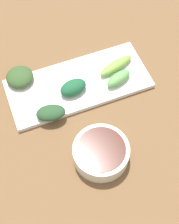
# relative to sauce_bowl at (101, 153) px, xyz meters

# --- Properties ---
(tabletop) EXTENTS (2.10, 2.10, 0.02)m
(tabletop) POSITION_rel_sauce_bowl_xyz_m (0.13, -0.02, -0.03)
(tabletop) COLOR brown
(tabletop) RESTS_ON ground
(sauce_bowl) EXTENTS (0.12, 0.12, 0.04)m
(sauce_bowl) POSITION_rel_sauce_bowl_xyz_m (0.00, 0.00, 0.00)
(sauce_bowl) COLOR silver
(sauce_bowl) RESTS_ON tabletop
(serving_plate) EXTENTS (0.14, 0.33, 0.01)m
(serving_plate) POSITION_rel_sauce_bowl_xyz_m (0.19, -0.02, -0.02)
(serving_plate) COLOR white
(serving_plate) RESTS_ON tabletop
(broccoli_stalk_0) EXTENTS (0.05, 0.07, 0.02)m
(broccoli_stalk_0) POSITION_rel_sauce_bowl_xyz_m (0.16, -0.11, 0.00)
(broccoli_stalk_0) COLOR #5B9E54
(broccoli_stalk_0) RESTS_ON serving_plate
(broccoli_leafy_1) EXTENTS (0.05, 0.07, 0.03)m
(broccoli_leafy_1) POSITION_rel_sauce_bowl_xyz_m (0.17, -0.00, 0.00)
(broccoli_leafy_1) COLOR #1A5331
(broccoli_leafy_1) RESTS_ON serving_plate
(broccoli_leafy_2) EXTENTS (0.07, 0.07, 0.03)m
(broccoli_leafy_2) POSITION_rel_sauce_bowl_xyz_m (0.25, 0.11, 0.00)
(broccoli_leafy_2) COLOR #2F4B25
(broccoli_leafy_2) RESTS_ON serving_plate
(broccoli_leafy_3) EXTENTS (0.05, 0.07, 0.02)m
(broccoli_leafy_3) POSITION_rel_sauce_bowl_xyz_m (0.13, 0.07, 0.00)
(broccoli_leafy_3) COLOR #244627
(broccoli_leafy_3) RESTS_ON serving_plate
(broccoli_stalk_4) EXTENTS (0.05, 0.10, 0.02)m
(broccoli_stalk_4) POSITION_rel_sauce_bowl_xyz_m (0.20, -0.12, 0.00)
(broccoli_stalk_4) COLOR #75A742
(broccoli_stalk_4) RESTS_ON serving_plate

